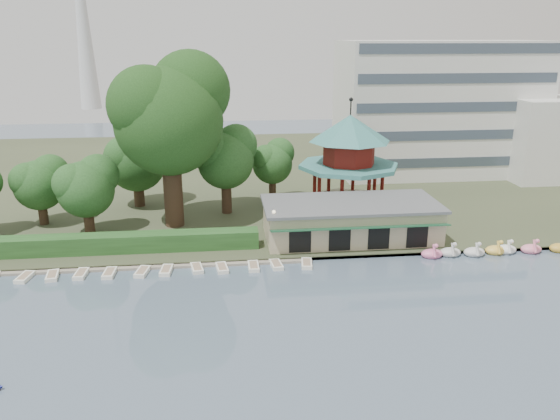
{
  "coord_description": "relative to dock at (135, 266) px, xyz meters",
  "views": [
    {
      "loc": [
        -3.51,
        -31.95,
        21.13
      ],
      "look_at": [
        2.0,
        18.0,
        5.0
      ],
      "focal_mm": 35.0,
      "sensor_mm": 36.0,
      "label": 1
    }
  ],
  "objects": [
    {
      "name": "small_trees",
      "position": [
        -1.32,
        14.66,
        6.17
      ],
      "size": [
        38.65,
        16.84,
        10.69
      ],
      "color": "#3A281C",
      "rests_on": "shore"
    },
    {
      "name": "pavilion",
      "position": [
        24.0,
        14.8,
        7.36
      ],
      "size": [
        12.4,
        12.4,
        13.5
      ],
      "color": "tan",
      "rests_on": "shore"
    },
    {
      "name": "moored_rowboats",
      "position": [
        0.57,
        -1.43,
        0.06
      ],
      "size": [
        32.77,
        2.76,
        0.36
      ],
      "color": "white",
      "rests_on": "ground"
    },
    {
      "name": "lamp_post",
      "position": [
        13.5,
        1.8,
        3.22
      ],
      "size": [
        0.36,
        0.36,
        4.28
      ],
      "color": "black",
      "rests_on": "shore"
    },
    {
      "name": "office_building",
      "position": [
        44.67,
        31.8,
        9.61
      ],
      "size": [
        38.0,
        18.0,
        20.0
      ],
      "color": "silver",
      "rests_on": "shore"
    },
    {
      "name": "embankment",
      "position": [
        12.0,
        0.1,
        0.03
      ],
      "size": [
        220.0,
        0.6,
        0.3
      ],
      "primitive_type": "cube",
      "color": "gray",
      "rests_on": "ground"
    },
    {
      "name": "big_tree",
      "position": [
        3.16,
        10.99,
        13.14
      ],
      "size": [
        12.97,
        12.09,
        19.37
      ],
      "color": "#3A281C",
      "rests_on": "shore"
    },
    {
      "name": "swan_boats",
      "position": [
        37.53,
        -0.62,
        0.28
      ],
      "size": [
        18.22,
        2.1,
        1.92
      ],
      "color": "pink",
      "rests_on": "ground"
    },
    {
      "name": "ground_plane",
      "position": [
        12.0,
        -17.2,
        -0.12
      ],
      "size": [
        220.0,
        220.0,
        0.0
      ],
      "primitive_type": "plane",
      "color": "slate",
      "rests_on": "ground"
    },
    {
      "name": "dock",
      "position": [
        0.0,
        0.0,
        0.0
      ],
      "size": [
        34.0,
        1.6,
        0.24
      ],
      "primitive_type": "cube",
      "color": "gray",
      "rests_on": "ground"
    },
    {
      "name": "shore",
      "position": [
        12.0,
        34.8,
        0.08
      ],
      "size": [
        220.0,
        70.0,
        0.4
      ],
      "primitive_type": "cube",
      "color": "#424930",
      "rests_on": "ground"
    },
    {
      "name": "boathouse",
      "position": [
        22.0,
        4.77,
        2.25
      ],
      "size": [
        18.6,
        9.39,
        3.9
      ],
      "color": "tan",
      "rests_on": "shore"
    },
    {
      "name": "hedge",
      "position": [
        -3.0,
        3.3,
        1.18
      ],
      "size": [
        30.0,
        2.0,
        1.8
      ],
      "primitive_type": "cube",
      "color": "#295724",
      "rests_on": "shore"
    }
  ]
}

